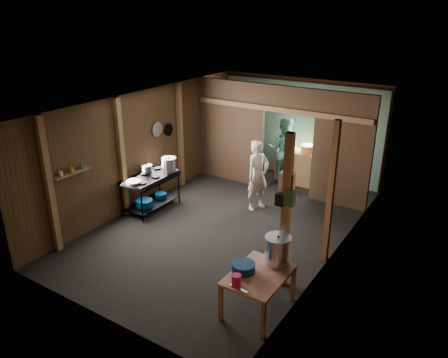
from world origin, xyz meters
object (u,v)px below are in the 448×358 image
Objects in this scene: stock_pot at (278,251)px; cook at (258,175)px; pink_bucket at (236,280)px; yellow_tub at (308,149)px; prep_table at (258,292)px; stove_pot_large at (169,165)px; gas_range at (151,192)px.

cook is at bearing 123.78° from stock_pot.
yellow_tub is at bearing 102.46° from pink_bucket.
pink_bucket is at bearing -105.62° from stock_pot.
yellow_tub is at bearing 8.58° from cook.
stove_pot_large reaches higher than prep_table.
stock_pot is 2.82× the size of pink_bucket.
gas_range is at bearing 154.04° from prep_table.
yellow_tub is 1.98m from cook.
prep_table is 2.98× the size of yellow_tub.
stock_pot reaches higher than gas_range.
gas_range is at bearing 148.10° from pink_bucket.
gas_range is at bearing -110.20° from stove_pot_large.
stove_pot_large reaches higher than yellow_tub.
stove_pot_large is 0.94× the size of yellow_tub.
stove_pot_large is 2.02m from cook.
stove_pot_large is 2.00× the size of pink_bucket.
yellow_tub reaches higher than gas_range.
prep_table is 0.67× the size of cook.
cook reaches higher than prep_table.
cook reaches higher than gas_range.
cook is (-1.58, 3.54, 0.08)m from pink_bucket.
yellow_tub reaches higher than pink_bucket.
prep_table is 3.18× the size of stove_pot_large.
stove_pot_large is 0.21× the size of cook.
prep_table is at bearing 71.54° from pink_bucket.
stove_pot_large is 3.54m from yellow_tub.
prep_table is 6.36× the size of pink_bucket.
gas_range is 0.74m from stove_pot_large.
pink_bucket is at bearing -136.48° from cook.
yellow_tub is (2.36, 3.25, 0.55)m from gas_range.
pink_bucket is 0.11× the size of cook.
stove_pot_large is 4.34m from pink_bucket.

